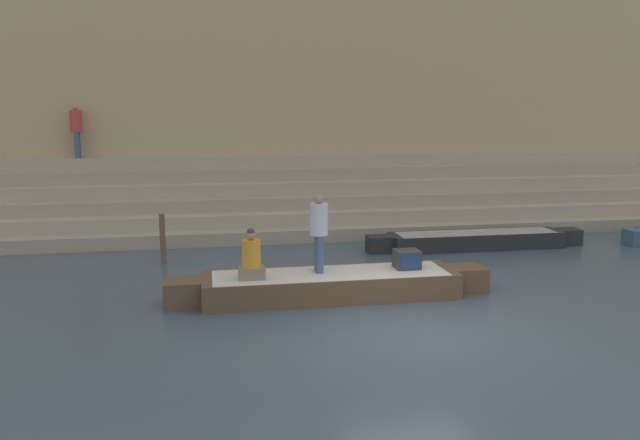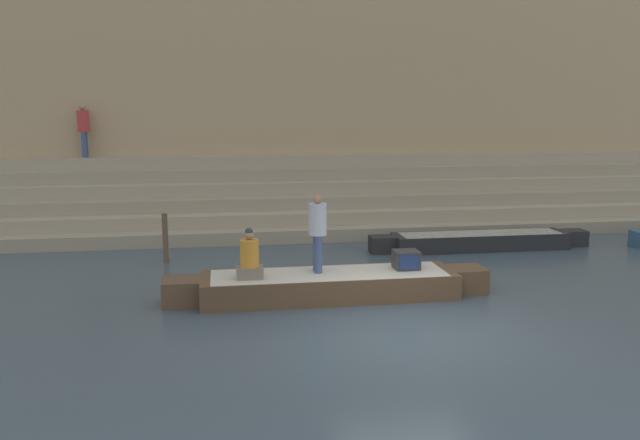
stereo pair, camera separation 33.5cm
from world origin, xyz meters
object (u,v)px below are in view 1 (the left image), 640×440
person_on_steps (76,127)px  person_standing (319,228)px  tv_set (407,259)px  mooring_post (163,239)px  rowboat_main (330,284)px  moored_boat_shore (476,240)px  person_rowing (251,259)px

person_on_steps → person_standing: bearing=102.9°
tv_set → mooring_post: 6.30m
rowboat_main → moored_boat_shore: bearing=37.5°
person_rowing → moored_boat_shore: bearing=36.2°
moored_boat_shore → mooring_post: 8.53m
rowboat_main → person_rowing: 1.75m
moored_boat_shore → mooring_post: size_ratio=4.94×
moored_boat_shore → person_on_steps: person_on_steps is taller
person_standing → person_rowing: 1.53m
moored_boat_shore → rowboat_main: bearing=-140.1°
rowboat_main → moored_boat_shore: size_ratio=1.07×
person_rowing → moored_boat_shore: 7.69m
rowboat_main → mooring_post: bearing=134.7°
rowboat_main → person_on_steps: 11.39m
person_standing → person_on_steps: person_on_steps is taller
person_standing → moored_boat_shore: size_ratio=0.26×
rowboat_main → mooring_post: (-3.58, 3.58, 0.36)m
person_standing → person_rowing: person_standing is taller
person_standing → moored_boat_shore: bearing=21.1°
tv_set → person_standing: bearing=178.2°
person_standing → person_rowing: size_ratio=1.59×
rowboat_main → person_on_steps: size_ratio=3.93×
tv_set → person_on_steps: (-8.15, 8.77, 2.57)m
rowboat_main → person_rowing: (-1.63, -0.12, 0.64)m
tv_set → person_on_steps: bearing=132.4°
rowboat_main → person_standing: person_standing is taller
person_rowing → tv_set: 3.31m
moored_boat_shore → person_on_steps: 12.84m
person_standing → mooring_post: 4.88m
mooring_post → person_on_steps: size_ratio=0.75×
person_on_steps → tv_set: bearing=110.2°
moored_boat_shore → mooring_post: (-8.52, -0.26, 0.39)m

